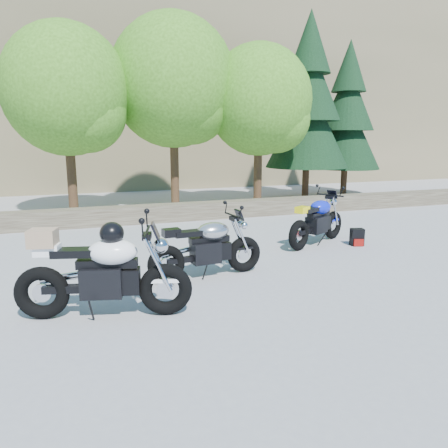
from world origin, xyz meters
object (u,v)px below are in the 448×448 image
Objects in this scene: silver_bike at (207,248)px; blue_bike at (317,221)px; white_bike at (102,271)px; backpack at (357,237)px.

blue_bike is (3.10, 1.46, 0.01)m from silver_bike.
white_bike reaches higher than silver_bike.
white_bike is (-1.85, -1.17, 0.13)m from silver_bike.
backpack is (5.74, 2.20, -0.46)m from white_bike.
white_bike is at bearing -153.49° from silver_bike.
blue_bike reaches higher than backpack.
silver_bike is 4.04m from backpack.
blue_bike is 5.18× the size of backpack.
blue_bike is (4.95, 2.63, -0.11)m from white_bike.
silver_bike is 3.43m from blue_bike.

